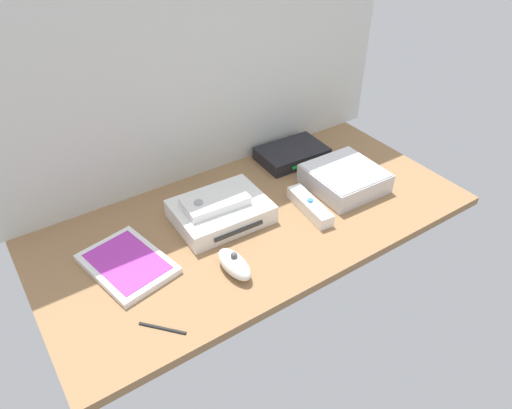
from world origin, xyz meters
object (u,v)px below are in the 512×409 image
remote_wand (310,206)px  game_case (127,264)px  remote_classic_pad (215,201)px  remote_nunchuk (234,264)px  network_router (292,154)px  game_console (221,211)px  mini_computer (344,178)px  stylus_pen (162,327)px

remote_wand → game_case: bearing=177.4°
game_case → remote_classic_pad: remote_classic_pad is taller
remote_nunchuk → remote_wand: bearing=14.1°
network_router → remote_wand: same height
remote_wand → remote_nunchuk: 26.19cm
game_console → mini_computer: size_ratio=1.24×
mini_computer → stylus_pen: size_ratio=1.93×
remote_wand → mini_computer: bearing=18.7°
game_console → remote_wand: (18.72, -9.19, -0.69)cm
mini_computer → remote_nunchuk: mini_computer is taller
mini_computer → game_case: 56.36cm
game_case → game_console: bearing=-4.9°
game_console → mini_computer: mini_computer is taller
network_router → stylus_pen: (-54.39, -32.96, -1.35)cm
game_console → game_case: bearing=-171.3°
network_router → remote_classic_pad: 33.03cm
remote_classic_pad → stylus_pen: bearing=-134.2°
game_case → network_router: network_router is taller
mini_computer → network_router: mini_computer is taller
mini_computer → network_router: (-2.77, 17.92, -0.94)cm
remote_nunchuk → stylus_pen: bearing=-166.3°
game_case → remote_nunchuk: size_ratio=2.11×
network_router → stylus_pen: bearing=-146.0°
game_console → remote_nunchuk: remote_nunchuk is taller
remote_classic_pad → stylus_pen: size_ratio=1.65×
mini_computer → remote_classic_pad: bearing=169.2°
remote_wand → remote_nunchuk: (-25.23, -7.02, 0.53)cm
stylus_pen → remote_classic_pad: bearing=42.2°
network_router → remote_nunchuk: remote_nunchuk is taller
game_case → remote_classic_pad: size_ratio=1.43×
remote_wand → remote_nunchuk: remote_nunchuk is taller
remote_nunchuk → remote_classic_pad: remote_classic_pad is taller
remote_wand → stylus_pen: remote_wand is taller
remote_nunchuk → network_router: bearing=36.4°
mini_computer → stylus_pen: bearing=-165.3°
mini_computer → game_console: bearing=169.2°
game_console → network_router: (29.52, 11.77, -0.50)cm
game_case → mini_computer: bearing=-14.9°
network_router → remote_nunchuk: 45.62cm
remote_wand → stylus_pen: bearing=-158.5°
game_console → game_case: size_ratio=1.01×
remote_nunchuk → remote_classic_pad: bearing=70.7°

